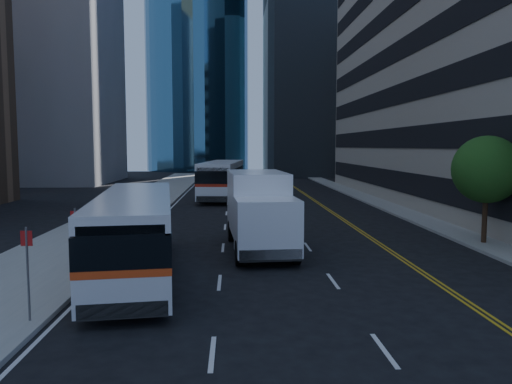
# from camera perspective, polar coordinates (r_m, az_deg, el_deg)

# --- Properties ---
(ground) EXTENTS (160.00, 160.00, 0.00)m
(ground) POSITION_cam_1_polar(r_m,az_deg,el_deg) (16.09, 8.44, -11.95)
(ground) COLOR black
(ground) RESTS_ON ground
(sidewalk_west) EXTENTS (5.00, 90.00, 0.15)m
(sidewalk_west) POSITION_cam_1_polar(r_m,az_deg,el_deg) (41.04, -13.12, -1.41)
(sidewalk_west) COLOR gray
(sidewalk_west) RESTS_ON ground
(sidewalk_east) EXTENTS (2.00, 90.00, 0.15)m
(sidewalk_east) POSITION_cam_1_polar(r_m,az_deg,el_deg) (42.10, 13.97, -1.27)
(sidewalk_east) COLOR gray
(sidewalk_east) RESTS_ON ground
(midrise_west) EXTENTS (18.00, 18.00, 35.00)m
(midrise_west) POSITION_cam_1_polar(r_m,az_deg,el_deg) (72.72, -23.51, 14.93)
(midrise_west) COLOR gray
(midrise_west) RESTS_ON ground
(street_tree) EXTENTS (3.20, 3.20, 5.10)m
(street_tree) POSITION_cam_1_polar(r_m,az_deg,el_deg) (26.04, 24.86, 2.34)
(street_tree) COLOR #332114
(street_tree) RESTS_ON sidewalk_east
(bus_front) EXTENTS (4.01, 11.83, 2.99)m
(bus_front) POSITION_cam_1_polar(r_m,az_deg,el_deg) (18.93, -13.57, -4.35)
(bus_front) COLOR silver
(bus_front) RESTS_ON ground
(bus_rear) EXTENTS (4.08, 13.18, 3.34)m
(bus_rear) POSITION_cam_1_polar(r_m,az_deg,el_deg) (45.62, -3.86, 1.58)
(bus_rear) COLOR white
(bus_rear) RESTS_ON ground
(box_truck) EXTENTS (3.01, 7.55, 3.54)m
(box_truck) POSITION_cam_1_polar(r_m,az_deg,el_deg) (22.68, 0.39, -2.04)
(box_truck) COLOR white
(box_truck) RESTS_ON ground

